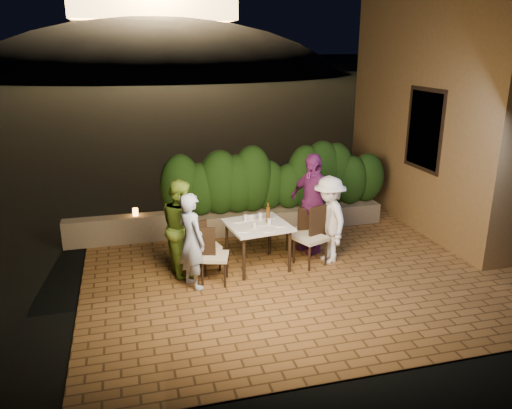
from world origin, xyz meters
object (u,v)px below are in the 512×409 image
object	(u,v)px
chair_right_front	(310,237)
diner_green	(182,227)
diner_blue	(192,241)
beer_bottle	(268,213)
chair_right_back	(299,231)
parapet_lamp	(135,212)
chair_left_back	(206,245)
diner_purple	(312,203)
bowl	(251,218)
dining_table	(258,245)
chair_left_front	(214,255)
diner_white	(329,220)

from	to	relation	value
chair_right_front	diner_green	size ratio (longest dim) A/B	0.64
diner_blue	beer_bottle	bearing A→B (deg)	-96.09
chair_right_back	parapet_lamp	distance (m)	3.04
diner_blue	chair_right_back	bearing A→B (deg)	-94.02
chair_left_back	diner_purple	size ratio (longest dim) A/B	0.49
diner_blue	diner_green	distance (m)	0.56
beer_bottle	bowl	size ratio (longest dim) A/B	1.82
chair_right_front	diner_green	xyz separation A→B (m)	(-2.08, 0.26, 0.28)
dining_table	chair_left_front	xyz separation A→B (m)	(-0.79, -0.39, 0.08)
diner_white	diner_purple	distance (m)	0.54
chair_left_back	chair_right_front	bearing A→B (deg)	-21.71
diner_purple	bowl	bearing A→B (deg)	-104.16
chair_right_back	diner_green	distance (m)	2.10
beer_bottle	diner_purple	size ratio (longest dim) A/B	0.19
chair_right_front	diner_purple	bearing A→B (deg)	-134.61
diner_green	diner_white	bearing A→B (deg)	-103.94
beer_bottle	diner_purple	world-z (taller)	diner_purple
chair_left_back	diner_blue	xyz separation A→B (m)	(-0.30, -0.55, 0.31)
dining_table	diner_green	distance (m)	1.28
beer_bottle	bowl	world-z (taller)	beer_bottle
chair_right_front	diner_blue	xyz separation A→B (m)	(-2.00, -0.30, 0.25)
chair_right_back	parapet_lamp	world-z (taller)	chair_right_back
chair_right_front	diner_blue	bearing A→B (deg)	-14.14
bowl	chair_left_back	distance (m)	0.87
chair_right_front	diner_green	world-z (taller)	diner_green
chair_left_front	diner_blue	world-z (taller)	diner_blue
chair_left_front	chair_right_front	xyz separation A→B (m)	(1.66, 0.25, 0.05)
beer_bottle	diner_purple	distance (m)	0.99
chair_left_front	diner_white	size ratio (longest dim) A/B	0.61
chair_right_back	diner_purple	size ratio (longest dim) A/B	0.48
chair_right_front	chair_right_back	xyz separation A→B (m)	(-0.03, 0.50, -0.07)
bowl	chair_right_back	distance (m)	0.96
chair_left_front	diner_green	world-z (taller)	diner_green
diner_green	diner_purple	xyz separation A→B (m)	(2.31, 0.31, 0.11)
diner_green	dining_table	bearing A→B (deg)	-104.53
chair_right_front	beer_bottle	bearing A→B (deg)	-37.42
dining_table	chair_left_front	world-z (taller)	chair_left_front
chair_right_back	diner_blue	distance (m)	2.15
chair_right_front	diner_white	world-z (taller)	diner_white
dining_table	diner_green	xyz separation A→B (m)	(-1.21, 0.11, 0.40)
beer_bottle	chair_left_front	xyz separation A→B (m)	(-0.97, -0.43, -0.47)
chair_right_back	diner_purple	world-z (taller)	diner_purple
chair_left_front	parapet_lamp	distance (m)	2.36
bowl	chair_left_front	size ratio (longest dim) A/B	0.20
chair_right_back	diner_green	bearing A→B (deg)	6.33
dining_table	diner_white	distance (m)	1.26
chair_left_back	diner_white	world-z (taller)	diner_white
diner_purple	beer_bottle	bearing A→B (deg)	-89.45
bowl	chair_left_back	bearing A→B (deg)	-169.17
diner_purple	diner_white	bearing A→B (deg)	-10.11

